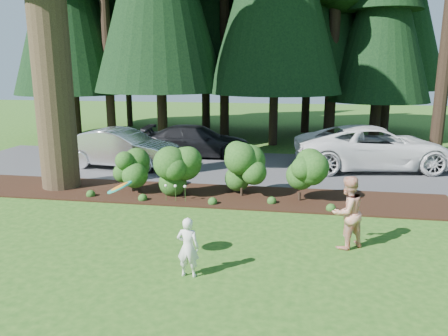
% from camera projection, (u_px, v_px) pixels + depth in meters
% --- Properties ---
extents(ground, '(80.00, 80.00, 0.00)m').
position_uv_depth(ground, '(161.00, 232.00, 10.90)').
color(ground, '#214C15').
rests_on(ground, ground).
extents(mulch_bed, '(16.00, 2.50, 0.05)m').
position_uv_depth(mulch_bed, '(192.00, 194.00, 14.01)').
color(mulch_bed, black).
rests_on(mulch_bed, ground).
extents(driveway, '(22.00, 6.00, 0.03)m').
position_uv_depth(driveway, '(216.00, 166.00, 18.10)').
color(driveway, '#38383A').
rests_on(driveway, ground).
extents(shrub_row, '(6.53, 1.60, 1.61)m').
position_uv_depth(shrub_row, '(215.00, 172.00, 13.60)').
color(shrub_row, '#1A4114').
rests_on(shrub_row, ground).
extents(lily_cluster, '(0.69, 0.09, 0.57)m').
position_uv_depth(lily_cluster, '(175.00, 187.00, 13.14)').
color(lily_cluster, '#1A4114').
rests_on(lily_cluster, ground).
extents(car_silver_wagon, '(4.88, 2.18, 1.55)m').
position_uv_depth(car_silver_wagon, '(122.00, 148.00, 17.65)').
color(car_silver_wagon, silver).
rests_on(car_silver_wagon, driveway).
extents(car_white_suv, '(6.59, 3.87, 1.72)m').
position_uv_depth(car_white_suv, '(374.00, 147.00, 17.36)').
color(car_white_suv, white).
rests_on(car_white_suv, driveway).
extents(car_dark_suv, '(4.99, 2.38, 1.40)m').
position_uv_depth(car_dark_suv, '(197.00, 141.00, 19.84)').
color(car_dark_suv, black).
rests_on(car_dark_suv, driveway).
extents(child, '(0.45, 0.30, 1.21)m').
position_uv_depth(child, '(188.00, 247.00, 8.47)').
color(child, white).
rests_on(child, ground).
extents(adult, '(1.03, 0.99, 1.67)m').
position_uv_depth(adult, '(347.00, 212.00, 9.78)').
color(adult, '#D9491D').
rests_on(adult, ground).
extents(frisbee, '(0.49, 0.52, 0.25)m').
position_uv_depth(frisbee, '(120.00, 187.00, 8.54)').
color(frisbee, teal).
rests_on(frisbee, ground).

